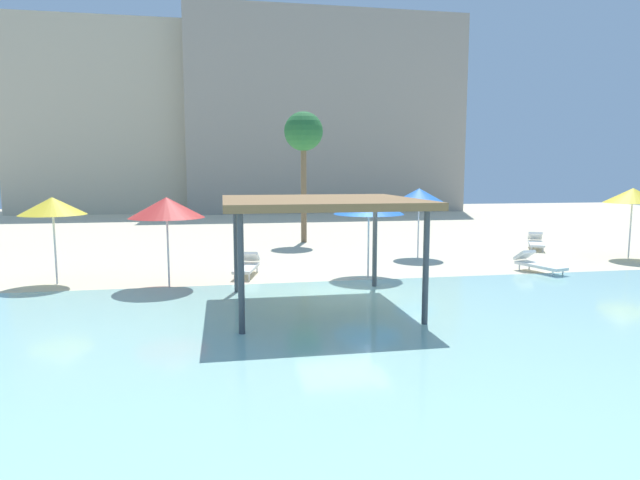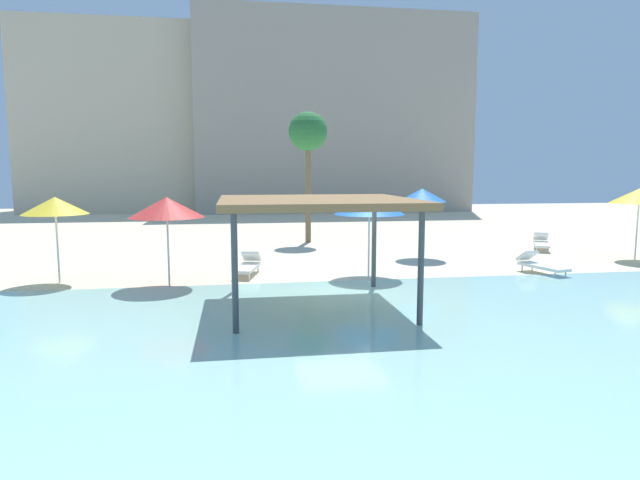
# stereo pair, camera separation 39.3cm
# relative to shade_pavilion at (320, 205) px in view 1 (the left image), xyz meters

# --- Properties ---
(ground_plane) EXTENTS (80.00, 80.00, 0.00)m
(ground_plane) POSITION_rel_shade_pavilion_xyz_m (0.94, 1.54, -2.66)
(ground_plane) COLOR beige
(lagoon_water) EXTENTS (44.00, 13.50, 0.04)m
(lagoon_water) POSITION_rel_shade_pavilion_xyz_m (0.94, -3.71, -2.64)
(lagoon_water) COLOR #99D1C6
(lagoon_water) RESTS_ON ground
(shade_pavilion) EXTENTS (4.82, 4.82, 2.82)m
(shade_pavilion) POSITION_rel_shade_pavilion_xyz_m (0.00, 0.00, 0.00)
(shade_pavilion) COLOR #42474C
(shade_pavilion) RESTS_ON ground
(beach_umbrella_yellow_0) EXTENTS (2.15, 2.15, 2.84)m
(beach_umbrella_yellow_0) POSITION_rel_shade_pavilion_xyz_m (13.74, 5.55, -0.12)
(beach_umbrella_yellow_0) COLOR silver
(beach_umbrella_yellow_0) RESTS_ON ground
(beach_umbrella_blue_1) EXTENTS (1.95, 1.95, 2.82)m
(beach_umbrella_blue_1) POSITION_rel_shade_pavilion_xyz_m (5.44, 7.38, -0.11)
(beach_umbrella_blue_1) COLOR silver
(beach_umbrella_blue_1) RESTS_ON ground
(beach_umbrella_blue_2) EXTENTS (2.33, 2.33, 2.74)m
(beach_umbrella_blue_2) POSITION_rel_shade_pavilion_xyz_m (2.33, 3.74, -0.25)
(beach_umbrella_blue_2) COLOR silver
(beach_umbrella_blue_2) RESTS_ON ground
(beach_umbrella_red_3) EXTENTS (2.25, 2.25, 2.73)m
(beach_umbrella_red_3) POSITION_rel_shade_pavilion_xyz_m (-4.07, 3.27, -0.24)
(beach_umbrella_red_3) COLOR silver
(beach_umbrella_red_3) RESTS_ON ground
(beach_umbrella_yellow_4) EXTENTS (1.97, 1.97, 2.71)m
(beach_umbrella_yellow_4) POSITION_rel_shade_pavilion_xyz_m (-7.56, 4.31, -0.22)
(beach_umbrella_yellow_4) COLOR silver
(beach_umbrella_yellow_4) RESTS_ON ground
(lounge_chair_0) EXTENTS (1.41, 1.96, 0.74)m
(lounge_chair_0) POSITION_rel_shade_pavilion_xyz_m (11.51, 8.58, -2.33)
(lounge_chair_0) COLOR white
(lounge_chair_0) RESTS_ON ground
(lounge_chair_1) EXTENTS (1.03, 1.98, 0.74)m
(lounge_chair_1) POSITION_rel_shade_pavilion_xyz_m (-1.64, 4.73, -2.33)
(lounge_chair_1) COLOR white
(lounge_chair_1) RESTS_ON ground
(lounge_chair_2) EXTENTS (1.08, 1.99, 0.74)m
(lounge_chair_2) POSITION_rel_shade_pavilion_xyz_m (8.30, 3.39, -2.33)
(lounge_chair_2) COLOR white
(lounge_chair_2) RESTS_ON ground
(palm_tree_1) EXTENTS (1.90, 1.90, 6.40)m
(palm_tree_1) POSITION_rel_shade_pavilion_xyz_m (1.54, 12.90, 2.62)
(palm_tree_1) COLOR brown
(palm_tree_1) RESTS_ON ground
(hotel_block_0) EXTENTS (21.82, 10.48, 15.91)m
(hotel_block_0) POSITION_rel_shade_pavilion_xyz_m (-8.91, 38.57, 5.29)
(hotel_block_0) COLOR beige
(hotel_block_0) RESTS_ON ground
(hotel_block_1) EXTENTS (23.95, 8.49, 16.95)m
(hotel_block_1) POSITION_rel_shade_pavilion_xyz_m (6.74, 35.60, 5.81)
(hotel_block_1) COLOR #9E9384
(hotel_block_1) RESTS_ON ground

